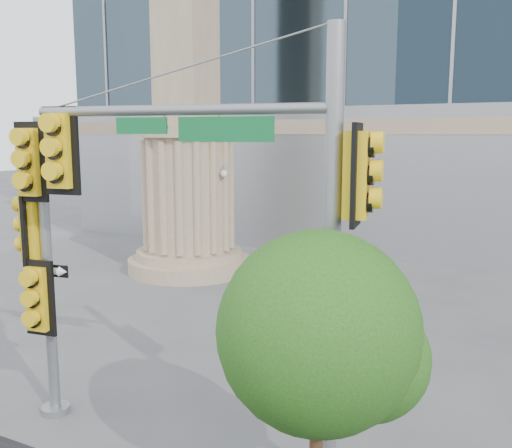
% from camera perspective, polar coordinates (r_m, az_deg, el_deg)
% --- Properties ---
extents(ground, '(120.00, 120.00, 0.00)m').
position_cam_1_polar(ground, '(10.71, -6.85, -18.44)').
color(ground, '#545456').
rests_on(ground, ground).
extents(monument, '(4.40, 4.40, 16.60)m').
position_cam_1_polar(monument, '(20.33, -6.92, 10.62)').
color(monument, '#9A8968').
rests_on(monument, ground).
extents(main_signal_pole, '(4.86, 1.21, 6.30)m').
position_cam_1_polar(main_signal_pole, '(7.72, -0.67, 1.39)').
color(main_signal_pole, slate).
rests_on(main_signal_pole, ground).
extents(secondary_signal_pole, '(0.94, 0.68, 5.20)m').
position_cam_1_polar(secondary_signal_pole, '(10.30, -20.90, -2.06)').
color(secondary_signal_pole, slate).
rests_on(secondary_signal_pole, ground).
extents(street_tree, '(2.46, 2.41, 3.84)m').
position_cam_1_polar(street_tree, '(6.87, 6.63, -11.47)').
color(street_tree, '#9A8968').
rests_on(street_tree, ground).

